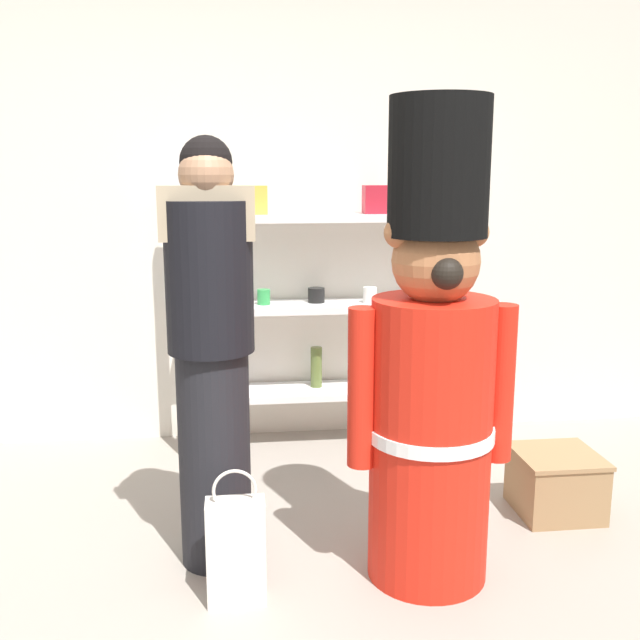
% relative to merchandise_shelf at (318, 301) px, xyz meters
% --- Properties ---
extents(back_wall, '(6.40, 0.12, 2.60)m').
position_rel_merchandise_shelf_xyz_m(back_wall, '(-0.33, 0.22, 0.47)').
color(back_wall, silver).
rests_on(back_wall, ground_plane).
extents(merchandise_shelf, '(1.54, 0.35, 1.66)m').
position_rel_merchandise_shelf_xyz_m(merchandise_shelf, '(0.00, 0.00, 0.00)').
color(merchandise_shelf, white).
rests_on(merchandise_shelf, ground_plane).
extents(teddy_bear_guard, '(0.63, 0.48, 1.80)m').
position_rel_merchandise_shelf_xyz_m(teddy_bear_guard, '(0.26, -1.48, -0.02)').
color(teddy_bear_guard, red).
rests_on(teddy_bear_guard, ground_plane).
extents(person_shopper, '(0.35, 0.33, 1.67)m').
position_rel_merchandise_shelf_xyz_m(person_shopper, '(-0.56, -1.28, 0.04)').
color(person_shopper, black).
rests_on(person_shopper, ground_plane).
extents(shopping_bag, '(0.21, 0.11, 0.51)m').
position_rel_merchandise_shelf_xyz_m(shopping_bag, '(-0.48, -1.58, -0.62)').
color(shopping_bag, silver).
rests_on(shopping_bag, ground_plane).
extents(display_crate, '(0.37, 0.37, 0.29)m').
position_rel_merchandise_shelf_xyz_m(display_crate, '(0.98, -1.04, -0.68)').
color(display_crate, '#9E7A51').
rests_on(display_crate, ground_plane).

